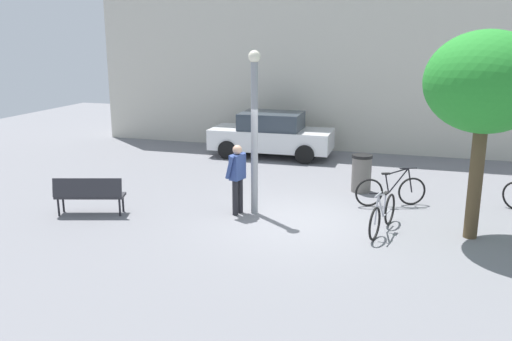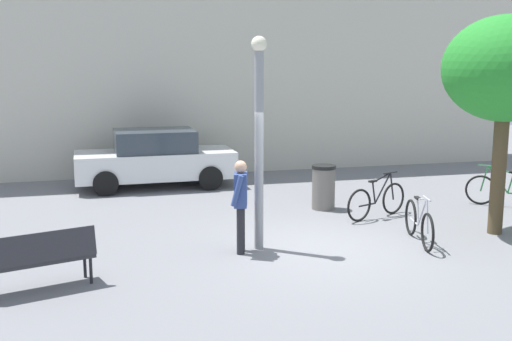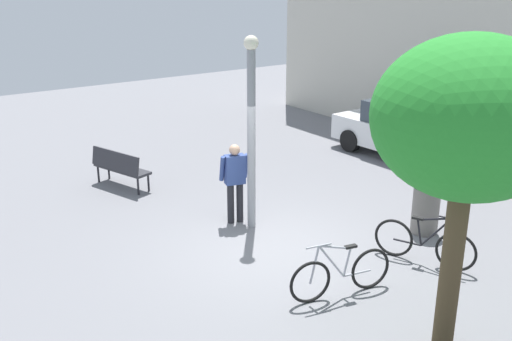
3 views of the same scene
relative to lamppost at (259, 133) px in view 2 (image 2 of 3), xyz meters
The scene contains 11 objects.
ground_plane 2.41m from the lamppost, 12.43° to the right, with size 36.00×36.00×0.00m, color slate.
building_facade 9.03m from the lamppost, 82.86° to the left, with size 19.47×2.00×8.13m, color beige.
lamppost is the anchor object (origin of this frame).
person_by_lamppost 1.24m from the lamppost, 158.74° to the right, with size 0.40×0.63×1.67m.
park_bench 4.20m from the lamppost, 161.22° to the right, with size 1.67×0.92×0.92m.
plaza_tree 4.93m from the lamppost, ahead, with size 2.39×2.39×4.26m.
bicycle_black 3.86m from the lamppost, 26.98° to the left, with size 1.68×0.76×0.97m.
bicycle_green 6.89m from the lamppost, 15.38° to the left, with size 1.46×1.15×0.97m.
bicycle_silver 3.50m from the lamppost, ahead, with size 0.44×1.78×0.97m.
parked_car_white 6.44m from the lamppost, 101.79° to the left, with size 4.23×1.88×1.55m.
trash_bin 3.80m from the lamppost, 49.70° to the left, with size 0.55×0.55×1.02m.
Camera 2 is at (-3.90, -10.49, 3.42)m, focal length 44.15 mm.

